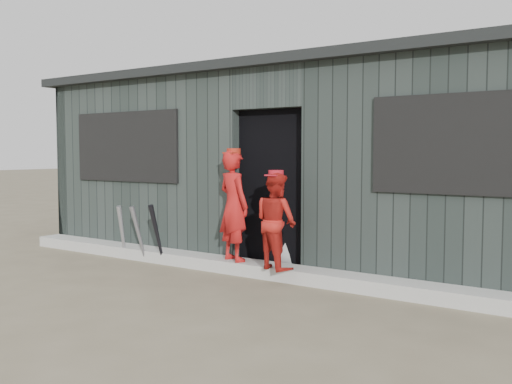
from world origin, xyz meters
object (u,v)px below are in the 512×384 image
Objects in this scene: player_red_left at (234,206)px; player_red_right at (276,221)px; bat_right at (157,235)px; bat_left at (122,232)px; dugout at (323,165)px; player_grey_back at (292,216)px; bat_mid at (139,234)px.

player_red_right is (0.70, -0.14, -0.12)m from player_red_left.
bat_right is at bearing 22.89° from player_red_right.
dugout reaches higher than bat_left.
bat_right is 0.62× the size of player_grey_back.
player_red_left reaches higher than player_grey_back.
player_red_left reaches higher than bat_left.
dugout is at bearing 54.67° from bat_right.
bat_left is 0.90× the size of bat_right.
player_red_right reaches higher than bat_left.
player_grey_back is (-0.20, 0.69, -0.02)m from player_red_right.
player_red_right is 0.72m from player_grey_back.
player_grey_back reaches higher than bat_right.
player_red_right is at bearing -78.40° from dugout.
bat_right is at bearing -4.42° from bat_mid.
bat_mid is at bearing -5.45° from bat_left.
dugout is at bearing -80.53° from player_red_left.
player_grey_back is (2.29, 0.71, 0.30)m from bat_left.
player_red_right is at bearing 2.59° from bat_right.
bat_left is 1.85m from player_red_left.
dugout reaches higher than player_red_right.
dugout is at bearing 41.88° from bat_left.
player_red_right is 0.13× the size of dugout.
bat_mid is 2.09m from player_grey_back.
bat_left is at bearing 20.70° from player_red_right.
player_grey_back is at bearing -81.15° from dugout.
player_red_left is 0.16× the size of dugout.
dugout reaches higher than bat_right.
player_red_left is (1.79, 0.16, 0.45)m from bat_left.
bat_mid is 0.57× the size of player_grey_back.
bat_right is (0.72, -0.06, 0.03)m from bat_left.
bat_right is 1.79m from player_red_right.
dugout is (1.38, 1.95, 0.88)m from bat_right.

